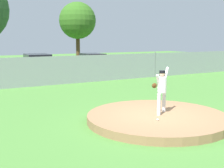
{
  "coord_description": "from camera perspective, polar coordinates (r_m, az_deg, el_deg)",
  "views": [
    {
      "loc": [
        -6.49,
        -8.1,
        2.96
      ],
      "look_at": [
        -0.51,
        2.36,
        1.09
      ],
      "focal_mm": 47.43,
      "sensor_mm": 36.0,
      "label": 1
    }
  ],
  "objects": [
    {
      "name": "asphalt_strip",
      "position": [
        23.7,
        -13.64,
        1.39
      ],
      "size": [
        44.0,
        7.0,
        0.01
      ],
      "primitive_type": "cube",
      "color": "#2B2B2D",
      "rests_on": "ground_plane"
    },
    {
      "name": "parked_car_red",
      "position": [
        25.26,
        -3.75,
        3.89
      ],
      "size": [
        2.04,
        4.25,
        1.69
      ],
      "color": "#A81919",
      "rests_on": "ground_plane"
    },
    {
      "name": "chainlink_fence",
      "position": [
        19.34,
        -9.99,
        2.61
      ],
      "size": [
        38.48,
        0.07,
        1.94
      ],
      "color": "gray",
      "rests_on": "ground_plane"
    },
    {
      "name": "pitchers_mound",
      "position": [
        10.76,
        8.69,
        -6.51
      ],
      "size": [
        5.02,
        5.02,
        0.27
      ],
      "primitive_type": "cylinder",
      "color": "#99704C",
      "rests_on": "ground_plane"
    },
    {
      "name": "pitcher_youth",
      "position": [
        10.67,
        9.54,
        -0.62
      ],
      "size": [
        0.77,
        0.44,
        1.67
      ],
      "color": "silver",
      "rests_on": "pitchers_mound"
    },
    {
      "name": "traffic_cone_orange",
      "position": [
        21.65,
        -5.14,
        1.61
      ],
      "size": [
        0.4,
        0.4,
        0.55
      ],
      "color": "orange",
      "rests_on": "asphalt_strip"
    },
    {
      "name": "parked_car_champagne",
      "position": [
        23.75,
        -14.15,
        3.42
      ],
      "size": [
        2.23,
        4.68,
        1.76
      ],
      "color": "tan",
      "rests_on": "ground_plane"
    },
    {
      "name": "baseball",
      "position": [
        9.91,
        8.8,
        -6.8
      ],
      "size": [
        0.07,
        0.07,
        0.07
      ],
      "primitive_type": "sphere",
      "color": "white",
      "rests_on": "pitchers_mound"
    },
    {
      "name": "ground_plane",
      "position": [
        15.8,
        -4.96,
        -2.02
      ],
      "size": [
        80.0,
        80.0,
        0.0
      ],
      "primitive_type": "plane",
      "color": "#4C8438"
    },
    {
      "name": "tree_bushy_near",
      "position": [
        34.02,
        -6.66,
        12.01
      ],
      "size": [
        4.11,
        4.11,
        6.98
      ],
      "color": "#4C331E",
      "rests_on": "ground_plane"
    }
  ]
}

